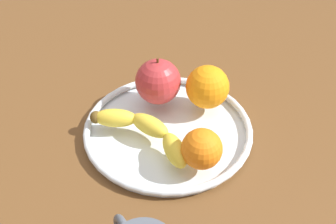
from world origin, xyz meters
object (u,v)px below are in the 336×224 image
apple (158,82)px  orange_front_left (207,87)px  banana (144,131)px  fruit_bowl (168,129)px  orange_back_right (199,150)px

apple → orange_front_left: 8.81cm
banana → apple: 10.55cm
fruit_bowl → orange_back_right: bearing=177.2°
fruit_bowl → banana: size_ratio=1.55×
orange_back_right → fruit_bowl: bearing=-2.8°
fruit_bowl → orange_front_left: (1.43, -8.89, 4.76)cm
banana → apple: apple is taller
banana → orange_front_left: (2.03, -13.80, 2.29)cm
apple → orange_back_right: (-17.00, 2.52, -0.93)cm
banana → apple: size_ratio=2.09×
banana → apple: (7.54, -6.93, 2.53)cm
fruit_bowl → banana: (-0.61, 4.90, 2.46)cm
orange_front_left → orange_back_right: size_ratio=1.22×
fruit_bowl → apple: (6.94, -2.02, 4.99)cm
banana → orange_front_left: bearing=-104.3°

